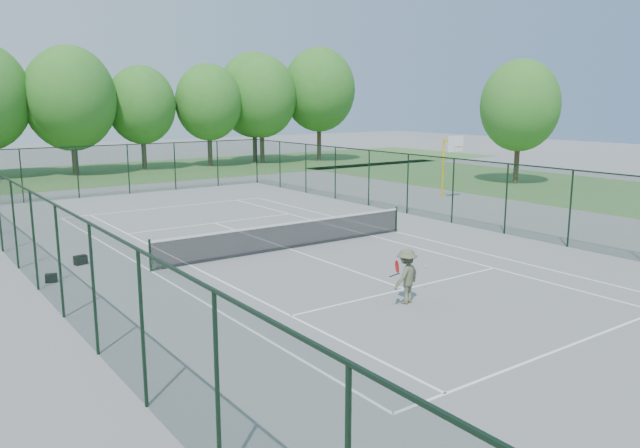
{
  "coord_description": "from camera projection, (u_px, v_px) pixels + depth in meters",
  "views": [
    {
      "loc": [
        -12.63,
        -19.56,
        5.56
      ],
      "look_at": [
        0.0,
        -2.0,
        1.3
      ],
      "focal_mm": 35.0,
      "sensor_mm": 36.0,
      "label": 1
    }
  ],
  "objects": [
    {
      "name": "court_lines",
      "position": [
        290.0,
        249.0,
        23.89
      ],
      "size": [
        11.05,
        23.85,
        0.01
      ],
      "color": "white",
      "rests_on": "ground"
    },
    {
      "name": "tennis_player",
      "position": [
        406.0,
        276.0,
        17.36
      ],
      "size": [
        2.06,
        0.91,
        1.55
      ],
      "color": "#5A5F44",
      "rests_on": "ground"
    },
    {
      "name": "sports_bag_b",
      "position": [
        81.0,
        260.0,
        21.6
      ],
      "size": [
        0.46,
        0.34,
        0.32
      ],
      "primitive_type": "cube",
      "rotation": [
        0.0,
        0.0,
        0.24
      ],
      "color": "black",
      "rests_on": "ground"
    },
    {
      "name": "tennis_net",
      "position": [
        289.0,
        234.0,
        23.78
      ],
      "size": [
        11.08,
        0.08,
        1.1
      ],
      "color": "black",
      "rests_on": "ground"
    },
    {
      "name": "grass_far",
      "position": [
        77.0,
        175.0,
        47.78
      ],
      "size": [
        80.0,
        16.0,
        0.01
      ],
      "primitive_type": "cube",
      "color": "#4B7737",
      "rests_on": "ground"
    },
    {
      "name": "basketball_goal",
      "position": [
        450.0,
        154.0,
        35.76
      ],
      "size": [
        1.2,
        1.43,
        3.65
      ],
      "color": "yellow",
      "rests_on": "ground"
    },
    {
      "name": "tree_side",
      "position": [
        520.0,
        106.0,
        41.96
      ],
      "size": [
        5.29,
        5.29,
        8.37
      ],
      "color": "#483525",
      "rests_on": "ground"
    },
    {
      "name": "fence_enclosure",
      "position": [
        289.0,
        209.0,
        23.59
      ],
      "size": [
        18.05,
        36.05,
        3.02
      ],
      "color": "#14331E",
      "rests_on": "ground"
    },
    {
      "name": "ground",
      "position": [
        290.0,
        249.0,
        23.89
      ],
      "size": [
        140.0,
        140.0,
        0.0
      ],
      "primitive_type": "plane",
      "color": "gray",
      "rests_on": "ground"
    },
    {
      "name": "grass_side",
      "position": [
        564.0,
        188.0,
        40.82
      ],
      "size": [
        14.0,
        40.0,
        0.01
      ],
      "primitive_type": "cube",
      "color": "#4B7737",
      "rests_on": "ground"
    },
    {
      "name": "tree_line_far",
      "position": [
        71.0,
        96.0,
        46.62
      ],
      "size": [
        39.4,
        6.4,
        9.7
      ],
      "color": "#483525",
      "rests_on": "ground"
    },
    {
      "name": "sports_bag_a",
      "position": [
        51.0,
        278.0,
        19.47
      ],
      "size": [
        0.39,
        0.31,
        0.28
      ],
      "primitive_type": "cube",
      "rotation": [
        0.0,
        0.0,
        -0.35
      ],
      "color": "black",
      "rests_on": "ground"
    }
  ]
}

